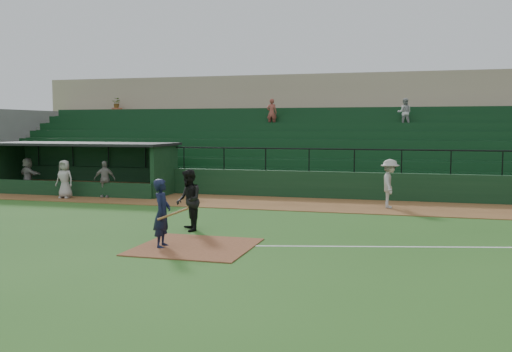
# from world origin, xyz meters

# --- Properties ---
(ground) EXTENTS (90.00, 90.00, 0.00)m
(ground) POSITION_xyz_m (0.00, 0.00, 0.00)
(ground) COLOR #25531A
(ground) RESTS_ON ground
(warning_track) EXTENTS (40.00, 4.00, 0.03)m
(warning_track) POSITION_xyz_m (0.00, 8.00, 0.01)
(warning_track) COLOR brown
(warning_track) RESTS_ON ground
(home_plate_dirt) EXTENTS (3.00, 3.00, 0.03)m
(home_plate_dirt) POSITION_xyz_m (0.00, -1.00, 0.01)
(home_plate_dirt) COLOR brown
(home_plate_dirt) RESTS_ON ground
(foul_line) EXTENTS (17.49, 4.44, 0.01)m
(foul_line) POSITION_xyz_m (8.00, 1.20, 0.01)
(foul_line) COLOR white
(foul_line) RESTS_ON ground
(stadium_structure) EXTENTS (38.00, 13.08, 6.40)m
(stadium_structure) POSITION_xyz_m (-0.00, 16.46, 2.30)
(stadium_structure) COLOR black
(stadium_structure) RESTS_ON ground
(dugout) EXTENTS (8.90, 3.20, 2.42)m
(dugout) POSITION_xyz_m (-9.75, 9.56, 1.33)
(dugout) COLOR black
(dugout) RESTS_ON ground
(batter_at_plate) EXTENTS (1.06, 0.73, 1.83)m
(batter_at_plate) POSITION_xyz_m (-0.82, -1.26, 0.92)
(batter_at_plate) COLOR black
(batter_at_plate) RESTS_ON ground
(umpire) EXTENTS (1.09, 1.16, 1.90)m
(umpire) POSITION_xyz_m (-1.08, 1.20, 0.95)
(umpire) COLOR black
(umpire) RESTS_ON ground
(runner) EXTENTS (0.77, 1.26, 1.91)m
(runner) POSITION_xyz_m (4.63, 7.73, 0.98)
(runner) COLOR #A6A09B
(runner) RESTS_ON warning_track
(dugout_player_a) EXTENTS (1.02, 0.60, 1.63)m
(dugout_player_a) POSITION_xyz_m (-7.80, 7.74, 0.85)
(dugout_player_a) COLOR gray
(dugout_player_a) RESTS_ON warning_track
(dugout_player_b) EXTENTS (0.83, 0.54, 1.69)m
(dugout_player_b) POSITION_xyz_m (-9.36, 7.02, 0.87)
(dugout_player_b) COLOR #A6A09B
(dugout_player_b) RESTS_ON warning_track
(dugout_player_c) EXTENTS (1.60, 1.04, 1.65)m
(dugout_player_c) POSITION_xyz_m (-12.52, 8.69, 0.86)
(dugout_player_c) COLOR #ADA7A1
(dugout_player_c) RESTS_ON warning_track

